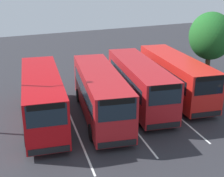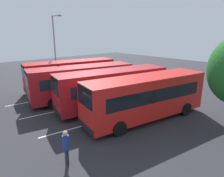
{
  "view_description": "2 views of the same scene",
  "coord_description": "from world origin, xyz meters",
  "px_view_note": "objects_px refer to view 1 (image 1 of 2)",
  "views": [
    {
      "loc": [
        18.46,
        -9.36,
        9.15
      ],
      "look_at": [
        -0.62,
        -0.27,
        1.49
      ],
      "focal_mm": 49.94,
      "sensor_mm": 36.0,
      "label": 1
    },
    {
      "loc": [
        10.47,
        13.59,
        6.24
      ],
      "look_at": [
        -0.79,
        1.13,
        1.43
      ],
      "focal_mm": 31.56,
      "sensor_mm": 36.0,
      "label": 2
    }
  ],
  "objects_px": {
    "bus_center_right": "(139,82)",
    "bus_far_right": "(175,76)",
    "depot_tree": "(211,36)",
    "bus_center_left": "(100,93)",
    "bus_far_left": "(42,97)"
  },
  "relations": [
    {
      "from": "bus_far_left",
      "to": "bus_center_left",
      "type": "distance_m",
      "value": 3.81
    },
    {
      "from": "bus_center_right",
      "to": "depot_tree",
      "type": "distance_m",
      "value": 9.12
    },
    {
      "from": "bus_far_left",
      "to": "depot_tree",
      "type": "distance_m",
      "value": 15.96
    },
    {
      "from": "bus_far_left",
      "to": "bus_center_right",
      "type": "height_order",
      "value": "same"
    },
    {
      "from": "bus_center_left",
      "to": "bus_far_right",
      "type": "distance_m",
      "value": 6.92
    },
    {
      "from": "bus_center_right",
      "to": "bus_far_right",
      "type": "relative_size",
      "value": 1.0
    },
    {
      "from": "bus_center_left",
      "to": "bus_center_right",
      "type": "bearing_deg",
      "value": 114.75
    },
    {
      "from": "bus_center_right",
      "to": "depot_tree",
      "type": "relative_size",
      "value": 1.59
    },
    {
      "from": "bus_far_left",
      "to": "bus_center_right",
      "type": "relative_size",
      "value": 1.0
    },
    {
      "from": "bus_center_right",
      "to": "bus_far_right",
      "type": "height_order",
      "value": "same"
    },
    {
      "from": "bus_far_left",
      "to": "depot_tree",
      "type": "bearing_deg",
      "value": 107.97
    },
    {
      "from": "bus_far_right",
      "to": "bus_far_left",
      "type": "bearing_deg",
      "value": -79.32
    },
    {
      "from": "bus_far_left",
      "to": "bus_far_right",
      "type": "relative_size",
      "value": 1.0
    },
    {
      "from": "bus_far_left",
      "to": "bus_center_left",
      "type": "height_order",
      "value": "same"
    },
    {
      "from": "bus_center_right",
      "to": "bus_far_left",
      "type": "bearing_deg",
      "value": -79.78
    }
  ]
}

